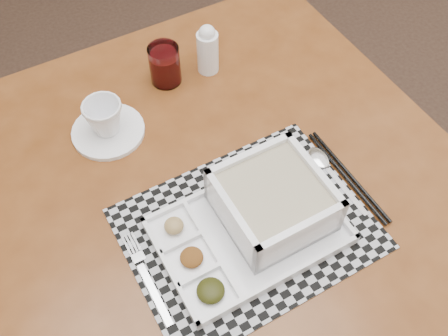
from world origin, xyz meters
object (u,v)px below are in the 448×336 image
Objects in this scene: serving_tray at (265,211)px; juice_glass at (165,66)px; dining_table at (213,203)px; creamer_bottle at (208,49)px; cup at (104,118)px.

serving_tray is 3.73× the size of juice_glass.
juice_glass is (0.01, 0.30, 0.12)m from dining_table.
serving_tray is 0.42m from juice_glass.
cup is at bearing -160.62° from creamer_bottle.
creamer_bottle is (0.11, 0.29, 0.13)m from dining_table.
juice_glass is (0.16, 0.10, -0.01)m from cup.
creamer_bottle reaches higher than serving_tray.
cup is at bearing 122.25° from serving_tray.
creamer_bottle is at bearing 81.54° from serving_tray.
serving_tray is at bearing -84.72° from juice_glass.
creamer_bottle reaches higher than cup.
serving_tray is at bearing -65.65° from dining_table.
juice_glass is (-0.04, 0.41, 0.00)m from serving_tray.
creamer_bottle is (0.06, 0.41, 0.02)m from serving_tray.
dining_table is 11.59× the size of juice_glass.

